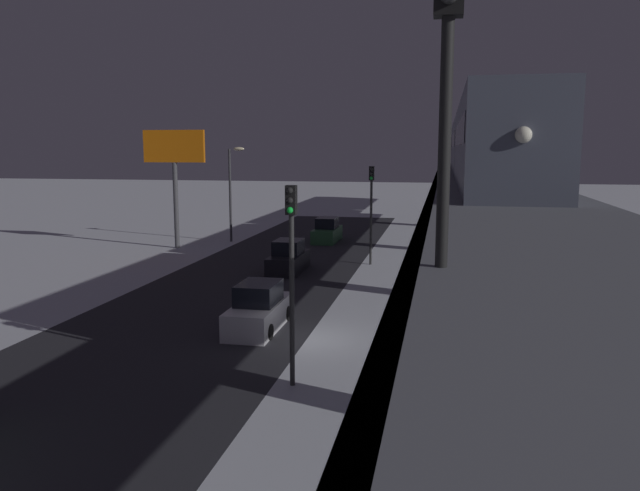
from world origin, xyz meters
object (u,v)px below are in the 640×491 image
subway_train (470,146)px  traffic_light_near (291,256)px  sedan_white (259,310)px  sedan_green (327,232)px  traffic_light_mid (371,201)px  rail_signal (447,48)px  commercial_billboard (174,158)px  sedan_black (288,259)px

subway_train → traffic_light_near: bearing=79.5°
sedan_white → sedan_green: size_ratio=0.98×
traffic_light_mid → rail_signal: bearing=98.1°
traffic_light_near → commercial_billboard: 30.20m
rail_signal → traffic_light_mid: 32.97m
sedan_white → traffic_light_near: size_ratio=0.73×
traffic_light_near → rail_signal: bearing=113.4°
sedan_white → commercial_billboard: 24.22m
sedan_green → traffic_light_mid: size_ratio=0.75×
sedan_white → traffic_light_near: bearing=-64.2°
rail_signal → commercial_billboard: bearing=-61.4°
sedan_green → commercial_billboard: 13.44m
traffic_light_near → sedan_black: bearing=-75.7°
sedan_green → commercial_billboard: (10.64, 5.56, 6.03)m
sedan_black → traffic_light_near: 19.28m
sedan_white → traffic_light_near: (-2.90, 6.00, 3.41)m
sedan_white → traffic_light_mid: size_ratio=0.73×
sedan_green → commercial_billboard: bearing=-152.4°
rail_signal → traffic_light_near: size_ratio=0.62×
sedan_green → traffic_light_near: bearing=-81.5°
sedan_black → sedan_green: same height
commercial_billboard → traffic_light_near: bearing=120.7°
subway_train → sedan_green: 13.83m
rail_signal → sedan_black: (9.28, -28.98, -7.92)m
subway_train → sedan_green: (11.27, 3.98, -6.97)m
sedan_black → traffic_light_mid: traffic_light_mid is taller
subway_train → traffic_light_near: (6.57, 35.42, -3.57)m
subway_train → sedan_green: subway_train is taller
rail_signal → commercial_billboard: (19.93, -36.48, -1.89)m
sedan_black → commercial_billboard: size_ratio=0.51×
rail_signal → sedan_white: rail_signal is taller
rail_signal → sedan_white: bearing=-65.7°
traffic_light_near → subway_train: bearing=-100.5°
sedan_black → traffic_light_near: (-4.70, 18.38, 3.40)m
subway_train → sedan_black: subway_train is taller
sedan_white → rail_signal: bearing=-65.7°
subway_train → commercial_billboard: 23.92m
subway_train → traffic_light_mid: size_ratio=11.57×
rail_signal → sedan_white: (7.48, -16.60, -7.93)m
sedan_black → traffic_light_near: bearing=-75.7°
sedan_white → commercial_billboard: commercial_billboard is taller
sedan_green → traffic_light_near: traffic_light_near is taller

